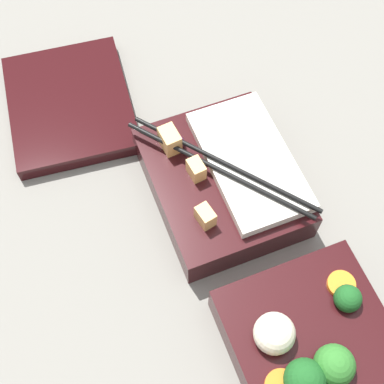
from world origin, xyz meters
TOP-DOWN VIEW (x-y plane):
  - ground_plane at (0.00, 0.00)m, footprint 3.00×3.00m
  - bento_tray_vegetable at (-0.11, -0.01)m, footprint 0.18×0.15m
  - bento_tray_rice at (0.10, -0.01)m, footprint 0.18×0.15m
  - bento_lid at (0.28, 0.12)m, footprint 0.19×0.16m

SIDE VIEW (x-z plane):
  - ground_plane at x=0.00m, z-range 0.00..0.00m
  - bento_lid at x=0.28m, z-range 0.00..0.02m
  - bento_tray_rice at x=0.10m, z-range -0.01..0.06m
  - bento_tray_vegetable at x=-0.11m, z-range -0.01..0.07m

